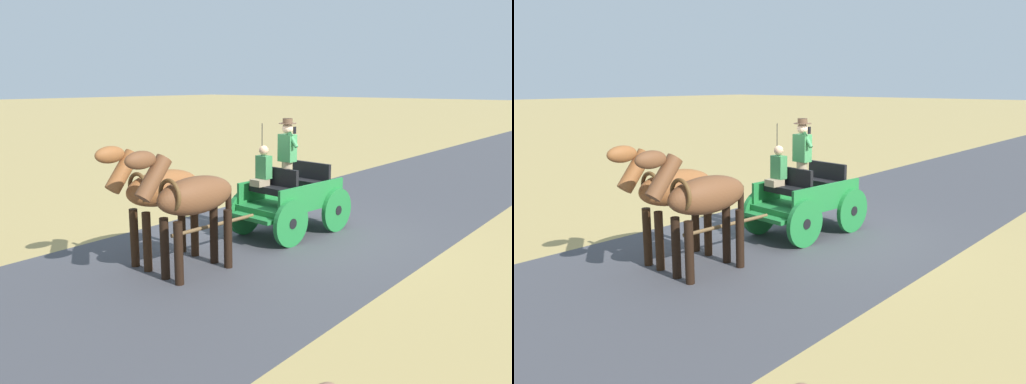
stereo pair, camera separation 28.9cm
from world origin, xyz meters
TOP-DOWN VIEW (x-y plane):
  - ground_plane at (0.00, 0.00)m, footprint 200.00×200.00m
  - road_surface at (0.00, 0.00)m, footprint 5.80×160.00m
  - horse_drawn_carriage at (0.17, 0.23)m, footprint 1.60×4.52m
  - horse_near_side at (-0.04, 3.29)m, footprint 0.66×2.13m
  - horse_off_side at (0.86, 3.22)m, footprint 0.61×2.13m

SIDE VIEW (x-z plane):
  - ground_plane at x=0.00m, z-range 0.00..0.00m
  - road_surface at x=0.00m, z-range 0.00..0.01m
  - horse_drawn_carriage at x=0.17m, z-range -0.43..2.07m
  - horse_near_side at x=-0.04m, z-range 0.22..2.43m
  - horse_off_side at x=0.86m, z-range 0.22..2.43m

